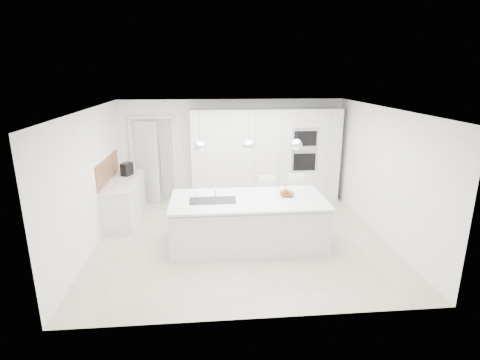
{
  "coord_description": "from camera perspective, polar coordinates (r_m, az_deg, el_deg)",
  "views": [
    {
      "loc": [
        -0.63,
        -6.7,
        3.14
      ],
      "look_at": [
        0.0,
        0.3,
        1.1
      ],
      "focal_mm": 28.0,
      "sensor_mm": 36.0,
      "label": 1
    }
  ],
  "objects": [
    {
      "name": "island_worktop",
      "position": [
        6.88,
        1.24,
        -3.01
      ],
      "size": [
        2.84,
        1.4,
        0.04
      ],
      "primitive_type": "cube",
      "color": "white",
      "rests_on": "island_base"
    },
    {
      "name": "wall_back",
      "position": [
        9.41,
        -1.2,
        4.6
      ],
      "size": [
        5.5,
        0.0,
        5.5
      ],
      "primitive_type": "plane",
      "rotation": [
        1.57,
        0.0,
        0.0
      ],
      "color": "white",
      "rests_on": "ground"
    },
    {
      "name": "left_base_cabinets",
      "position": [
        8.55,
        -17.17,
        -3.05
      ],
      "size": [
        0.6,
        1.8,
        0.86
      ],
      "primitive_type": "cube",
      "color": "silver",
      "rests_on": "floor"
    },
    {
      "name": "oak_backsplash",
      "position": [
        8.42,
        -19.49,
        1.56
      ],
      "size": [
        0.02,
        1.8,
        0.5
      ],
      "primitive_type": "cube",
      "color": "#96562C",
      "rests_on": "wall_left"
    },
    {
      "name": "ceiling",
      "position": [
        6.76,
        0.23,
        10.75
      ],
      "size": [
        5.5,
        5.5,
        0.0
      ],
      "primitive_type": "plane",
      "rotation": [
        3.14,
        0.0,
        0.0
      ],
      "color": "white",
      "rests_on": "wall_back"
    },
    {
      "name": "apple_a",
      "position": [
        7.03,
        7.03,
        -1.95
      ],
      "size": [
        0.07,
        0.07,
        0.07
      ],
      "primitive_type": "sphere",
      "color": "red",
      "rests_on": "fruit_bowl"
    },
    {
      "name": "espresso_machine",
      "position": [
        8.74,
        -16.87,
        1.59
      ],
      "size": [
        0.27,
        0.31,
        0.28
      ],
      "primitive_type": "cube",
      "rotation": [
        0.0,
        0.0,
        -0.43
      ],
      "color": "black",
      "rests_on": "left_worktop"
    },
    {
      "name": "island_sink",
      "position": [
        6.81,
        -4.17,
        -3.78
      ],
      "size": [
        0.84,
        0.44,
        0.18
      ],
      "primitive_type": null,
      "color": "#3F3F42",
      "rests_on": "island_worktop"
    },
    {
      "name": "tall_cabinets",
      "position": [
        9.23,
        3.9,
        3.7
      ],
      "size": [
        3.6,
        0.6,
        2.3
      ],
      "primitive_type": "cube",
      "color": "silver",
      "rests_on": "floor"
    },
    {
      "name": "radiator",
      "position": [
        9.5,
        -11.04,
        1.93
      ],
      "size": [
        0.32,
        0.04,
        1.4
      ],
      "primitive_type": null,
      "color": "white",
      "rests_on": "floor"
    },
    {
      "name": "pendant_right",
      "position": [
        6.71,
        8.61,
        5.35
      ],
      "size": [
        0.2,
        0.2,
        0.2
      ],
      "primitive_type": "sphere",
      "color": "white",
      "rests_on": "ceiling"
    },
    {
      "name": "bar_stool_right",
      "position": [
        7.92,
        8.63,
        -3.16
      ],
      "size": [
        0.39,
        0.52,
        1.08
      ],
      "primitive_type": null,
      "rotation": [
        0.0,
        0.0,
        -0.07
      ],
      "color": "white",
      "rests_on": "floor"
    },
    {
      "name": "pendant_left",
      "position": [
        6.52,
        -6.13,
        5.13
      ],
      "size": [
        0.2,
        0.2,
        0.2
      ],
      "primitive_type": "sphere",
      "color": "white",
      "rests_on": "ceiling"
    },
    {
      "name": "wall_left",
      "position": [
        7.28,
        -21.88,
        -0.06
      ],
      "size": [
        0.0,
        5.0,
        5.0
      ],
      "primitive_type": "plane",
      "rotation": [
        1.57,
        0.0,
        1.57
      ],
      "color": "white",
      "rests_on": "ground"
    },
    {
      "name": "fruit_bowl",
      "position": [
        7.06,
        7.14,
        -2.16
      ],
      "size": [
        0.32,
        0.32,
        0.07
      ],
      "primitive_type": "imported",
      "rotation": [
        0.0,
        0.0,
        -0.21
      ],
      "color": "#96562C",
      "rests_on": "island_worktop"
    },
    {
      "name": "bar_stool_left",
      "position": [
        7.76,
        4.23,
        -3.49
      ],
      "size": [
        0.4,
        0.53,
        1.07
      ],
      "primitive_type": null,
      "rotation": [
        0.0,
        0.0,
        -0.11
      ],
      "color": "white",
      "rests_on": "floor"
    },
    {
      "name": "island_base",
      "position": [
        6.99,
        1.27,
        -6.63
      ],
      "size": [
        2.8,
        1.2,
        0.86
      ],
      "primitive_type": "cube",
      "color": "silver",
      "rests_on": "floor"
    },
    {
      "name": "floor",
      "position": [
        7.43,
        0.21,
        -8.83
      ],
      "size": [
        5.5,
        5.5,
        0.0
      ],
      "primitive_type": "plane",
      "color": "beige",
      "rests_on": "ground"
    },
    {
      "name": "pendant_mid",
      "position": [
        6.56,
        1.34,
        5.28
      ],
      "size": [
        0.2,
        0.2,
        0.2
      ],
      "primitive_type": "sphere",
      "color": "white",
      "rests_on": "ceiling"
    },
    {
      "name": "apple_b",
      "position": [
        7.08,
        6.86,
        -1.78
      ],
      "size": [
        0.08,
        0.08,
        0.08
      ],
      "primitive_type": "sphere",
      "color": "red",
      "rests_on": "fruit_bowl"
    },
    {
      "name": "banana_bunch",
      "position": [
        7.04,
        7.1,
        -1.6
      ],
      "size": [
        0.21,
        0.16,
        0.19
      ],
      "primitive_type": "torus",
      "rotation": [
        1.22,
        0.0,
        0.35
      ],
      "color": "yellow",
      "rests_on": "fruit_bowl"
    },
    {
      "name": "apple_c",
      "position": [
        7.11,
        7.12,
        -1.72
      ],
      "size": [
        0.08,
        0.08,
        0.08
      ],
      "primitive_type": "sphere",
      "color": "red",
      "rests_on": "fruit_bowl"
    },
    {
      "name": "hallway_door",
      "position": [
        9.5,
        -14.53,
        2.67
      ],
      "size": [
        0.76,
        0.38,
        2.0
      ],
      "primitive_type": "cube",
      "rotation": [
        0.0,
        0.0,
        -0.44
      ],
      "color": "white",
      "rests_on": "floor"
    },
    {
      "name": "oven_stack",
      "position": [
        9.08,
        9.86,
        4.57
      ],
      "size": [
        0.62,
        0.04,
        1.05
      ],
      "primitive_type": null,
      "color": "#A5A5A8",
      "rests_on": "tall_cabinets"
    },
    {
      "name": "doorway_frame",
      "position": [
        9.5,
        -13.01,
        2.91
      ],
      "size": [
        1.11,
        0.08,
        2.13
      ],
      "primitive_type": null,
      "color": "white",
      "rests_on": "floor"
    },
    {
      "name": "island_tap",
      "position": [
        6.93,
        -3.83,
        -1.42
      ],
      "size": [
        0.02,
        0.02,
        0.3
      ],
      "primitive_type": "cylinder",
      "color": "white",
      "rests_on": "island_worktop"
    },
    {
      "name": "left_worktop",
      "position": [
        8.42,
        -17.42,
        -0.15
      ],
      "size": [
        0.62,
        1.82,
        0.04
      ],
      "primitive_type": "cube",
      "color": "white",
      "rests_on": "left_base_cabinets"
    }
  ]
}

